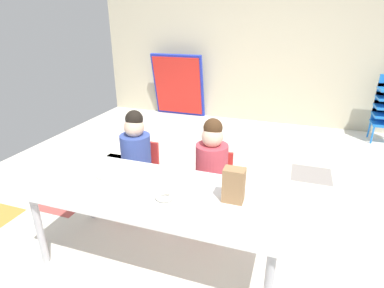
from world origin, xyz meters
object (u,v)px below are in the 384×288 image
seated_child_middle_seat (212,162)px  paper_plate_near_edge (104,177)px  craft_table (158,196)px  donut_powdered_loose (165,196)px  donut_powdered_on_plate (104,175)px  folded_activity_table (178,86)px  paper_plate_center_table (120,195)px  paper_bag_brown (234,185)px  seated_child_near_camera (136,151)px

seated_child_middle_seat → paper_plate_near_edge: size_ratio=5.10×
craft_table → donut_powdered_loose: (0.09, -0.08, 0.07)m
donut_powdered_on_plate → donut_powdered_loose: same height
seated_child_middle_seat → paper_plate_near_edge: (-0.64, -0.55, 0.03)m
folded_activity_table → paper_plate_near_edge: 3.44m
seated_child_middle_seat → paper_plate_center_table: bearing=-119.5°
paper_bag_brown → paper_plate_center_table: paper_bag_brown is taller
craft_table → paper_bag_brown: paper_bag_brown is taller
seated_child_middle_seat → folded_activity_table: bearing=116.3°
folded_activity_table → donut_powdered_on_plate: folded_activity_table is taller
folded_activity_table → paper_bag_brown: bearing=-63.5°
craft_table → donut_powdered_on_plate: donut_powdered_on_plate is taller
paper_plate_center_table → donut_powdered_loose: 0.29m
seated_child_near_camera → seated_child_middle_seat: size_ratio=1.00×
craft_table → seated_child_near_camera: (-0.47, 0.58, 0.02)m
craft_table → donut_powdered_on_plate: bearing=176.2°
donut_powdered_on_plate → paper_plate_near_edge: bearing=0.0°
donut_powdered_on_plate → donut_powdered_loose: (0.52, -0.11, -0.00)m
donut_powdered_on_plate → seated_child_near_camera: bearing=94.6°
seated_child_near_camera → craft_table: bearing=-50.8°
craft_table → donut_powdered_on_plate: (-0.43, 0.03, 0.07)m
craft_table → paper_plate_center_table: bearing=-143.3°
donut_powdered_loose → craft_table: bearing=138.4°
seated_child_near_camera → donut_powdered_loose: bearing=-49.5°
paper_plate_near_edge → donut_powdered_loose: size_ratio=1.42×
paper_plate_center_table → donut_powdered_loose: size_ratio=1.42×
seated_child_middle_seat → seated_child_near_camera: bearing=180.0°
paper_plate_center_table → seated_child_middle_seat: bearing=60.5°
seated_child_middle_seat → paper_bag_brown: bearing=-62.3°
paper_bag_brown → paper_plate_center_table: 0.72m
craft_table → paper_plate_center_table: 0.25m
paper_plate_near_edge → folded_activity_table: bearing=102.6°
paper_plate_near_edge → donut_powdered_on_plate: donut_powdered_on_plate is taller
seated_child_near_camera → paper_plate_near_edge: seated_child_near_camera is taller
seated_child_middle_seat → donut_powdered_on_plate: seated_child_middle_seat is taller
seated_child_near_camera → paper_plate_center_table: size_ratio=5.10×
paper_bag_brown → donut_powdered_on_plate: size_ratio=1.99×
craft_table → folded_activity_table: bearing=109.2°
folded_activity_table → donut_powdered_on_plate: (0.75, -3.36, 0.07)m
craft_table → folded_activity_table: size_ratio=1.57×
seated_child_middle_seat → donut_powdered_loose: seated_child_middle_seat is taller
paper_plate_near_edge → paper_plate_center_table: 0.29m
donut_powdered_on_plate → donut_powdered_loose: size_ratio=0.88×
seated_child_near_camera → paper_bag_brown: seated_child_near_camera is taller
seated_child_near_camera → paper_plate_near_edge: (0.04, -0.55, 0.03)m
seated_child_near_camera → paper_bag_brown: size_ratio=4.17×
seated_child_near_camera → paper_plate_center_table: seated_child_near_camera is taller
craft_table → seated_child_near_camera: size_ratio=1.86×
seated_child_near_camera → paper_plate_near_edge: 0.55m
paper_plate_center_table → craft_table: bearing=36.7°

